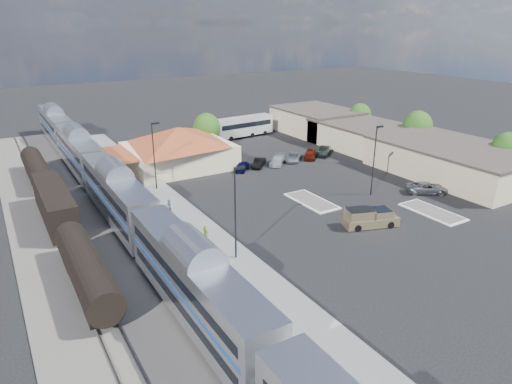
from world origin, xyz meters
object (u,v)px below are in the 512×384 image
station_depot (178,147)px  coach_bus (243,126)px  suv (427,188)px  pickup_truck (371,218)px

station_depot → coach_bus: station_depot is taller
station_depot → coach_bus: 21.69m
station_depot → coach_bus: bearing=33.6°
suv → coach_bus: coach_bus is taller
pickup_truck → suv: 14.16m
station_depot → suv: station_depot is taller
pickup_truck → suv: pickup_truck is taller
pickup_truck → coach_bus: size_ratio=0.51×
pickup_truck → suv: (13.64, 3.80, -0.26)m
station_depot → pickup_truck: bearing=-72.8°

